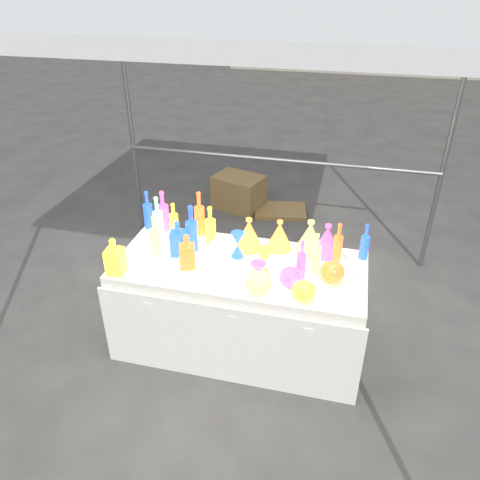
% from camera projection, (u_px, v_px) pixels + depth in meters
% --- Properties ---
extents(ground, '(80.00, 80.00, 0.00)m').
position_uv_depth(ground, '(240.00, 342.00, 3.76)').
color(ground, '#5F5C58').
rests_on(ground, ground).
extents(canopy_tent, '(3.15, 3.15, 2.46)m').
position_uv_depth(canopy_tent, '(240.00, 13.00, 2.55)').
color(canopy_tent, gray).
rests_on(canopy_tent, ground).
extents(display_table, '(1.84, 0.83, 0.75)m').
position_uv_depth(display_table, '(240.00, 306.00, 3.56)').
color(display_table, white).
rests_on(display_table, ground).
extents(cardboard_box_closed, '(0.66, 0.56, 0.41)m').
position_uv_depth(cardboard_box_closed, '(239.00, 192.00, 5.73)').
color(cardboard_box_closed, '#9B7846').
rests_on(cardboard_box_closed, ground).
extents(cardboard_box_flat, '(0.67, 0.53, 0.05)m').
position_uv_depth(cardboard_box_flat, '(281.00, 211.00, 5.69)').
color(cardboard_box_flat, '#9B7846').
rests_on(cardboard_box_flat, ground).
extents(bottle_0, '(0.08, 0.08, 0.27)m').
position_uv_depth(bottle_0, '(174.00, 218.00, 3.69)').
color(bottle_0, '#E75715').
rests_on(bottle_0, display_table).
extents(bottle_1, '(0.10, 0.10, 0.33)m').
position_uv_depth(bottle_1, '(148.00, 210.00, 3.76)').
color(bottle_1, '#167D44').
rests_on(bottle_1, display_table).
extents(bottle_2, '(0.09, 0.09, 0.37)m').
position_uv_depth(bottle_2, '(199.00, 213.00, 3.66)').
color(bottle_2, orange).
rests_on(bottle_2, display_table).
extents(bottle_3, '(0.11, 0.11, 0.34)m').
position_uv_depth(bottle_3, '(163.00, 210.00, 3.73)').
color(bottle_3, blue).
rests_on(bottle_3, display_table).
extents(bottle_4, '(0.09, 0.09, 0.31)m').
position_uv_depth(bottle_4, '(155.00, 235.00, 3.42)').
color(bottle_4, '#137C7C').
rests_on(bottle_4, display_table).
extents(bottle_5, '(0.09, 0.09, 0.36)m').
position_uv_depth(bottle_5, '(158.00, 218.00, 3.59)').
color(bottle_5, '#CE2993').
rests_on(bottle_5, display_table).
extents(bottle_6, '(0.10, 0.10, 0.31)m').
position_uv_depth(bottle_6, '(210.00, 225.00, 3.56)').
color(bottle_6, '#E75715').
rests_on(bottle_6, display_table).
extents(bottle_7, '(0.10, 0.10, 0.38)m').
position_uv_depth(bottle_7, '(191.00, 228.00, 3.44)').
color(bottle_7, '#167D44').
rests_on(bottle_7, display_table).
extents(decanter_0, '(0.12, 0.12, 0.28)m').
position_uv_depth(decanter_0, '(115.00, 256.00, 3.21)').
color(decanter_0, '#E75715').
rests_on(decanter_0, display_table).
extents(decanter_1, '(0.14, 0.14, 0.26)m').
position_uv_depth(decanter_1, '(187.00, 251.00, 3.27)').
color(decanter_1, orange).
rests_on(decanter_1, display_table).
extents(decanter_2, '(0.14, 0.14, 0.27)m').
position_uv_depth(decanter_2, '(178.00, 238.00, 3.42)').
color(decanter_2, '#167D44').
rests_on(decanter_2, display_table).
extents(hourglass_1, '(0.13, 0.13, 0.21)m').
position_uv_depth(hourglass_1, '(258.00, 276.00, 3.06)').
color(hourglass_1, blue).
rests_on(hourglass_1, display_table).
extents(hourglass_3, '(0.11, 0.11, 0.21)m').
position_uv_depth(hourglass_3, '(217.00, 255.00, 3.28)').
color(hourglass_3, '#CE2993').
rests_on(hourglass_3, display_table).
extents(hourglass_4, '(0.13, 0.13, 0.23)m').
position_uv_depth(hourglass_4, '(264.00, 264.00, 3.16)').
color(hourglass_4, '#E75715').
rests_on(hourglass_4, display_table).
extents(hourglass_5, '(0.11, 0.11, 0.20)m').
position_uv_depth(hourglass_5, '(238.00, 245.00, 3.41)').
color(hourglass_5, '#167D44').
rests_on(hourglass_5, display_table).
extents(globe_0, '(0.17, 0.17, 0.12)m').
position_uv_depth(globe_0, '(304.00, 292.00, 2.99)').
color(globe_0, '#E75715').
rests_on(globe_0, display_table).
extents(globe_1, '(0.22, 0.22, 0.15)m').
position_uv_depth(globe_1, '(259.00, 284.00, 3.04)').
color(globe_1, '#137C7C').
rests_on(globe_1, display_table).
extents(globe_2, '(0.18, 0.18, 0.13)m').
position_uv_depth(globe_2, '(332.00, 273.00, 3.16)').
color(globe_2, orange).
rests_on(globe_2, display_table).
extents(globe_3, '(0.19, 0.19, 0.12)m').
position_uv_depth(globe_3, '(290.00, 278.00, 3.12)').
color(globe_3, blue).
rests_on(globe_3, display_table).
extents(lampshade_0, '(0.26, 0.26, 0.24)m').
position_uv_depth(lampshade_0, '(279.00, 235.00, 3.50)').
color(lampshade_0, '#FFFE35').
rests_on(lampshade_0, display_table).
extents(lampshade_1, '(0.25, 0.25, 0.25)m').
position_uv_depth(lampshade_1, '(249.00, 233.00, 3.50)').
color(lampshade_1, '#FFFE35').
rests_on(lampshade_1, display_table).
extents(lampshade_2, '(0.25, 0.25, 0.25)m').
position_uv_depth(lampshade_2, '(327.00, 240.00, 3.42)').
color(lampshade_2, blue).
rests_on(lampshade_2, display_table).
extents(lampshade_3, '(0.23, 0.23, 0.26)m').
position_uv_depth(lampshade_3, '(310.00, 237.00, 3.45)').
color(lampshade_3, '#137C7C').
rests_on(lampshade_3, display_table).
extents(bottle_8, '(0.08, 0.08, 0.29)m').
position_uv_depth(bottle_8, '(365.00, 241.00, 3.37)').
color(bottle_8, '#167D44').
rests_on(bottle_8, display_table).
extents(bottle_9, '(0.09, 0.09, 0.30)m').
position_uv_depth(bottle_9, '(338.00, 241.00, 3.35)').
color(bottle_9, orange).
rests_on(bottle_9, display_table).
extents(bottle_10, '(0.08, 0.08, 0.30)m').
position_uv_depth(bottle_10, '(301.00, 259.00, 3.15)').
color(bottle_10, blue).
rests_on(bottle_10, display_table).
extents(bottle_11, '(0.08, 0.08, 0.30)m').
position_uv_depth(bottle_11, '(316.00, 252.00, 3.22)').
color(bottle_11, '#137C7C').
rests_on(bottle_11, display_table).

